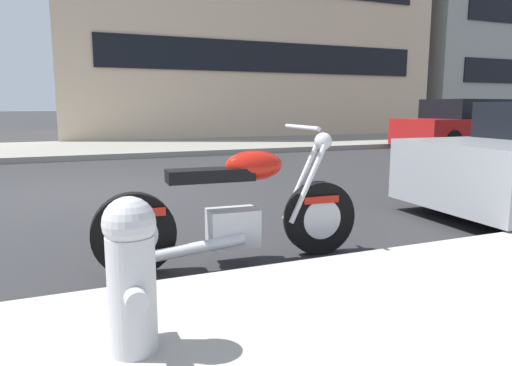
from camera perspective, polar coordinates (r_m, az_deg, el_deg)
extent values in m
plane|color=#28282B|center=(7.44, -19.69, -1.02)|extent=(260.00, 260.00, 0.00)
cube|color=gray|center=(18.75, 18.78, 5.18)|extent=(120.00, 5.00, 0.14)
cube|color=silver|center=(3.87, -16.87, -10.11)|extent=(0.12, 2.20, 0.01)
cylinder|color=black|center=(4.07, 7.73, -4.24)|extent=(0.64, 0.14, 0.63)
cylinder|color=silver|center=(4.07, 7.73, -4.24)|extent=(0.35, 0.14, 0.35)
cylinder|color=black|center=(3.66, -14.66, -6.03)|extent=(0.64, 0.14, 0.63)
cylinder|color=silver|center=(3.66, -14.66, -6.03)|extent=(0.35, 0.14, 0.35)
cube|color=silver|center=(3.80, -2.84, -5.41)|extent=(0.41, 0.28, 0.30)
cube|color=black|center=(3.66, -5.59, 0.97)|extent=(0.69, 0.26, 0.10)
ellipsoid|color=#B7190F|center=(3.76, -0.26, 2.15)|extent=(0.49, 0.27, 0.24)
cube|color=#B7190F|center=(3.62, -13.98, -3.33)|extent=(0.37, 0.20, 0.06)
cube|color=#B7190F|center=(4.03, 7.53, -1.86)|extent=(0.33, 0.18, 0.06)
cylinder|color=silver|center=(4.01, 5.49, 0.18)|extent=(0.34, 0.06, 0.65)
cylinder|color=silver|center=(3.89, 6.35, -0.13)|extent=(0.34, 0.06, 0.65)
cylinder|color=silver|center=(3.89, 5.60, 6.79)|extent=(0.07, 0.62, 0.04)
sphere|color=silver|center=(3.98, 8.19, 5.06)|extent=(0.15, 0.15, 0.15)
cylinder|color=silver|center=(3.62, -6.79, -7.77)|extent=(0.71, 0.13, 0.16)
cylinder|color=black|center=(6.45, 22.04, 0.12)|extent=(0.63, 0.24, 0.62)
cube|color=#AD1919|center=(15.67, 24.18, 5.85)|extent=(4.58, 2.05, 0.75)
cube|color=black|center=(15.59, 24.13, 8.25)|extent=(2.23, 1.76, 0.56)
cylinder|color=black|center=(14.04, 22.74, 4.71)|extent=(0.63, 0.26, 0.62)
cylinder|color=black|center=(15.14, 18.18, 5.25)|extent=(0.63, 0.26, 0.62)
cylinder|color=black|center=(17.33, 25.24, 5.29)|extent=(0.63, 0.26, 0.62)
cylinder|color=#B7B7BC|center=(2.27, -14.86, -12.98)|extent=(0.22, 0.22, 0.55)
sphere|color=#B7B7BC|center=(2.17, -15.23, -4.72)|extent=(0.24, 0.24, 0.24)
cylinder|color=#B7B7BC|center=(2.39, -15.35, -11.14)|extent=(0.10, 0.08, 0.10)
cylinder|color=#B7B7BC|center=(2.13, -14.37, -13.67)|extent=(0.10, 0.08, 0.10)
cube|color=black|center=(18.03, 1.83, 15.08)|extent=(12.59, 0.06, 1.10)
cube|color=#939993|center=(32.22, 24.74, 18.00)|extent=(14.35, 11.21, 13.15)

